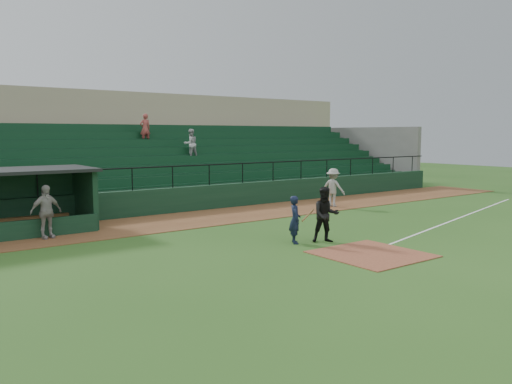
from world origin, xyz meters
TOP-DOWN VIEW (x-y plane):
  - ground at (0.00, 0.00)m, footprint 90.00×90.00m
  - warning_track at (0.00, 8.00)m, footprint 40.00×4.00m
  - home_plate_dirt at (0.00, -1.00)m, footprint 3.00×3.00m
  - foul_line at (8.00, 1.20)m, footprint 17.49×4.44m
  - stadium_structure at (-0.00, 16.46)m, footprint 38.00×13.08m
  - batter_at_plate at (-0.82, 1.67)m, footprint 1.11×0.72m
  - umpire at (0.13, 1.17)m, footprint 1.17×1.10m
  - runner at (6.46, 7.13)m, footprint 1.09×1.42m
  - dugout_player_a at (-7.42, 7.44)m, footprint 1.18×0.66m

SIDE VIEW (x-z plane):
  - ground at x=0.00m, z-range 0.00..0.00m
  - foul_line at x=8.00m, z-range 0.00..0.01m
  - warning_track at x=0.00m, z-range 0.00..0.03m
  - home_plate_dirt at x=0.00m, z-range 0.00..0.03m
  - batter_at_plate at x=-0.82m, z-range 0.00..1.63m
  - umpire at x=0.13m, z-range 0.00..1.91m
  - dugout_player_a at x=-7.42m, z-range 0.03..1.93m
  - runner at x=6.46m, z-range 0.03..1.97m
  - stadium_structure at x=0.00m, z-range -0.90..5.50m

